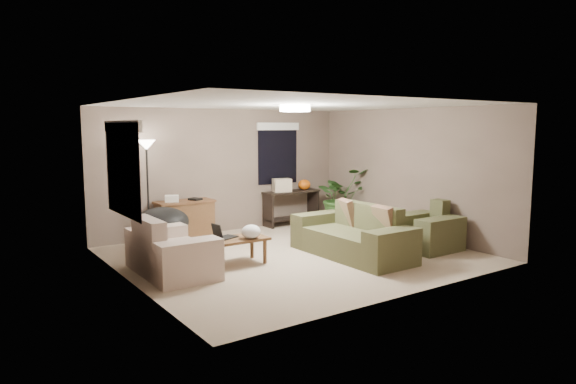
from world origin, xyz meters
TOP-DOWN VIEW (x-y plane):
  - room_shell at (0.00, 0.00)m, footprint 5.50×5.50m
  - main_sofa at (0.79, -0.58)m, footprint 0.95×2.20m
  - throw_pillows at (1.05, -0.58)m, footprint 0.37×1.39m
  - loveseat at (-2.13, 0.16)m, footprint 0.90×1.60m
  - armchair at (2.17, -0.94)m, footprint 0.95×1.00m
  - coffee_table at (-1.11, 0.05)m, footprint 1.00×0.55m
  - laptop at (-1.27, 0.15)m, footprint 0.40×0.33m
  - plastic_bag at (-0.91, -0.10)m, footprint 0.34×0.31m
  - desk at (-1.03, 2.18)m, footprint 1.10×0.50m
  - desk_papers at (-1.18, 2.17)m, footprint 0.73×0.33m
  - console_table at (1.51, 2.26)m, footprint 1.30×0.40m
  - pumpkin at (1.86, 2.26)m, footprint 0.31×0.31m
  - cardboard_box at (1.26, 2.26)m, footprint 0.44×0.38m
  - papasan_chair at (-1.79, 1.35)m, footprint 0.92×0.92m
  - floor_lamp at (-1.75, 2.10)m, footprint 0.32×0.32m
  - ceiling_fixture at (0.00, 0.00)m, footprint 0.50×0.50m
  - houseplant at (2.39, 1.61)m, footprint 1.13×1.26m
  - cat_scratching_post at (2.38, 0.72)m, footprint 0.32×0.32m
  - window_left at (-2.73, 0.30)m, footprint 0.05×1.56m
  - window_back at (1.30, 2.48)m, footprint 1.06×0.05m

SIDE VIEW (x-z plane):
  - cat_scratching_post at x=2.38m, z-range -0.04..0.46m
  - main_sofa at x=0.79m, z-range -0.13..0.72m
  - loveseat at x=-2.13m, z-range -0.13..0.72m
  - armchair at x=2.17m, z-range -0.13..0.72m
  - coffee_table at x=-1.11m, z-range 0.15..0.57m
  - desk at x=-1.03m, z-range 0.00..0.75m
  - console_table at x=1.51m, z-range 0.06..0.81m
  - papasan_chair at x=-1.79m, z-range 0.07..0.86m
  - laptop at x=-1.27m, z-range 0.36..0.60m
  - houseplant at x=2.39m, z-range 0.00..0.98m
  - plastic_bag at x=-0.91m, z-range 0.42..0.64m
  - throw_pillows at x=1.05m, z-range 0.42..0.88m
  - desk_papers at x=-1.18m, z-range 0.74..0.86m
  - pumpkin at x=1.86m, z-range 0.75..0.98m
  - cardboard_box at x=1.26m, z-range 0.75..1.03m
  - room_shell at x=0.00m, z-range -1.50..4.00m
  - floor_lamp at x=-1.75m, z-range 0.64..2.55m
  - window_left at x=-2.73m, z-range 1.12..2.45m
  - window_back at x=1.30m, z-range 1.12..2.45m
  - ceiling_fixture at x=0.00m, z-range 2.39..2.49m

